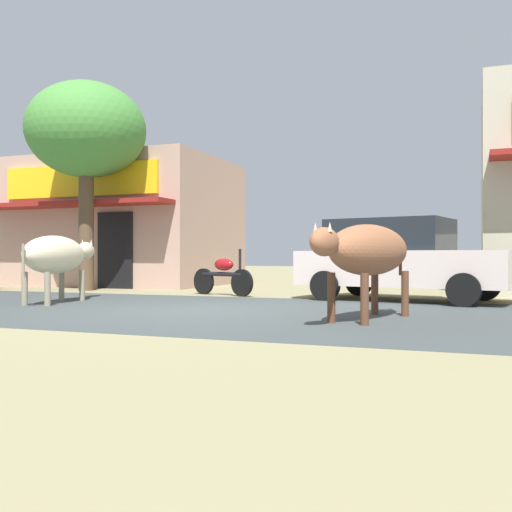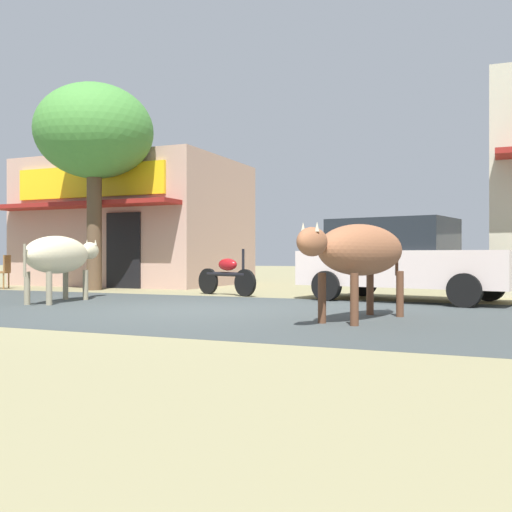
% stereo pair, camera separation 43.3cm
% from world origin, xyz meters
% --- Properties ---
extents(ground, '(80.00, 80.00, 0.00)m').
position_xyz_m(ground, '(0.00, 0.00, 0.00)').
color(ground, '#8C855D').
extents(asphalt_road, '(72.00, 6.09, 0.00)m').
position_xyz_m(asphalt_road, '(0.00, 0.00, 0.00)').
color(asphalt_road, '#3D4444').
rests_on(asphalt_road, ground).
extents(storefront_left_cafe, '(6.28, 5.58, 3.86)m').
position_xyz_m(storefront_left_cafe, '(-6.12, 7.29, 1.94)').
color(storefront_left_cafe, tan).
rests_on(storefront_left_cafe, ground).
extents(roadside_tree, '(3.08, 3.08, 5.41)m').
position_xyz_m(roadside_tree, '(-5.18, 3.96, 4.12)').
color(roadside_tree, brown).
rests_on(roadside_tree, ground).
extents(parked_hatchback_car, '(4.43, 2.58, 1.64)m').
position_xyz_m(parked_hatchback_car, '(2.88, 3.35, 0.84)').
color(parked_hatchback_car, beige).
rests_on(parked_hatchback_car, ground).
extents(parked_motorcycle, '(1.73, 0.72, 1.05)m').
position_xyz_m(parked_motorcycle, '(-1.06, 3.44, 0.47)').
color(parked_motorcycle, black).
rests_on(parked_motorcycle, ground).
extents(cow_near_brown, '(0.99, 2.62, 1.28)m').
position_xyz_m(cow_near_brown, '(-3.23, 0.44, 0.91)').
color(cow_near_brown, beige).
rests_on(cow_near_brown, ground).
extents(cow_far_dark, '(1.22, 2.72, 1.34)m').
position_xyz_m(cow_far_dark, '(2.90, -0.52, 0.97)').
color(cow_far_dark, '#985D3E').
rests_on(cow_far_dark, ground).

